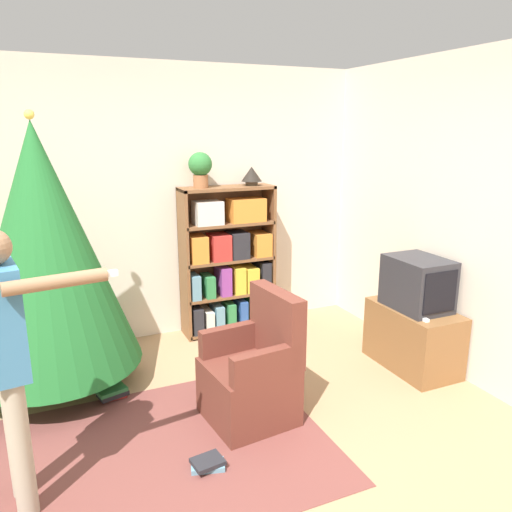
{
  "coord_description": "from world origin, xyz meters",
  "views": [
    {
      "loc": [
        -0.88,
        -2.39,
        2.01
      ],
      "look_at": [
        0.62,
        1.02,
        1.05
      ],
      "focal_mm": 35.0,
      "sensor_mm": 36.0,
      "label": 1
    }
  ],
  "objects_px": {
    "potted_plant": "(200,167)",
    "christmas_tree": "(44,249)",
    "armchair": "(254,375)",
    "standing_person": "(8,351)",
    "table_lamp": "(252,175)",
    "bookshelf": "(230,264)",
    "television": "(418,283)"
  },
  "relations": [
    {
      "from": "television",
      "to": "standing_person",
      "type": "height_order",
      "value": "standing_person"
    },
    {
      "from": "bookshelf",
      "to": "armchair",
      "type": "relative_size",
      "value": 1.59
    },
    {
      "from": "standing_person",
      "to": "table_lamp",
      "type": "distance_m",
      "value": 2.9
    },
    {
      "from": "potted_plant",
      "to": "bookshelf",
      "type": "bearing_deg",
      "value": -2.11
    },
    {
      "from": "armchair",
      "to": "television",
      "type": "bearing_deg",
      "value": 89.91
    },
    {
      "from": "christmas_tree",
      "to": "table_lamp",
      "type": "height_order",
      "value": "christmas_tree"
    },
    {
      "from": "bookshelf",
      "to": "potted_plant",
      "type": "bearing_deg",
      "value": 177.89
    },
    {
      "from": "christmas_tree",
      "to": "table_lamp",
      "type": "xyz_separation_m",
      "value": [
        1.92,
        0.56,
        0.43
      ]
    },
    {
      "from": "bookshelf",
      "to": "table_lamp",
      "type": "distance_m",
      "value": 0.9
    },
    {
      "from": "christmas_tree",
      "to": "armchair",
      "type": "relative_size",
      "value": 2.32
    },
    {
      "from": "television",
      "to": "potted_plant",
      "type": "distance_m",
      "value": 2.19
    },
    {
      "from": "standing_person",
      "to": "potted_plant",
      "type": "relative_size",
      "value": 4.69
    },
    {
      "from": "bookshelf",
      "to": "christmas_tree",
      "type": "xyz_separation_m",
      "value": [
        -1.68,
        -0.55,
        0.44
      ]
    },
    {
      "from": "television",
      "to": "table_lamp",
      "type": "xyz_separation_m",
      "value": [
        -0.9,
        1.41,
        0.81
      ]
    },
    {
      "from": "potted_plant",
      "to": "television",
      "type": "bearing_deg",
      "value": -44.78
    },
    {
      "from": "standing_person",
      "to": "table_lamp",
      "type": "xyz_separation_m",
      "value": [
        2.14,
        1.85,
        0.66
      ]
    },
    {
      "from": "bookshelf",
      "to": "armchair",
      "type": "distance_m",
      "value": 1.66
    },
    {
      "from": "armchair",
      "to": "standing_person",
      "type": "xyz_separation_m",
      "value": [
        -1.48,
        -0.28,
        0.59
      ]
    },
    {
      "from": "christmas_tree",
      "to": "table_lamp",
      "type": "relative_size",
      "value": 10.68
    },
    {
      "from": "television",
      "to": "christmas_tree",
      "type": "height_order",
      "value": "christmas_tree"
    },
    {
      "from": "armchair",
      "to": "table_lamp",
      "type": "relative_size",
      "value": 4.6
    },
    {
      "from": "potted_plant",
      "to": "christmas_tree",
      "type": "bearing_deg",
      "value": -158.12
    },
    {
      "from": "bookshelf",
      "to": "table_lamp",
      "type": "bearing_deg",
      "value": 2.36
    },
    {
      "from": "bookshelf",
      "to": "standing_person",
      "type": "distance_m",
      "value": 2.65
    },
    {
      "from": "television",
      "to": "armchair",
      "type": "distance_m",
      "value": 1.63
    },
    {
      "from": "armchair",
      "to": "standing_person",
      "type": "relative_size",
      "value": 0.6
    },
    {
      "from": "bookshelf",
      "to": "armchair",
      "type": "xyz_separation_m",
      "value": [
        -0.42,
        -1.56,
        -0.38
      ]
    },
    {
      "from": "television",
      "to": "standing_person",
      "type": "distance_m",
      "value": 3.08
    },
    {
      "from": "christmas_tree",
      "to": "table_lamp",
      "type": "distance_m",
      "value": 2.05
    },
    {
      "from": "armchair",
      "to": "standing_person",
      "type": "height_order",
      "value": "standing_person"
    },
    {
      "from": "table_lamp",
      "to": "armchair",
      "type": "bearing_deg",
      "value": -112.88
    },
    {
      "from": "television",
      "to": "table_lamp",
      "type": "bearing_deg",
      "value": 122.61
    }
  ]
}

